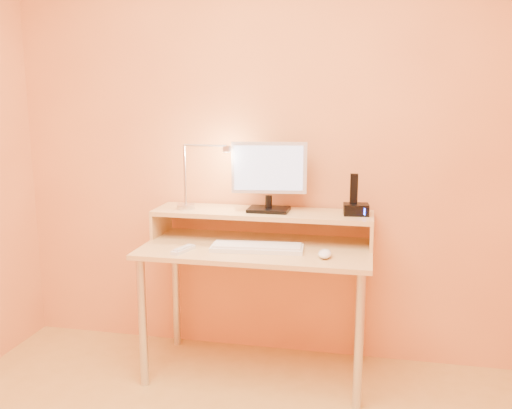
% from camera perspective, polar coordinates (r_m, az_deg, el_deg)
% --- Properties ---
extents(wall_back, '(3.00, 0.04, 2.50)m').
position_cam_1_polar(wall_back, '(3.14, 1.28, 6.58)').
color(wall_back, '#F69954').
rests_on(wall_back, floor).
extents(desk_leg_fl, '(0.04, 0.04, 0.69)m').
position_cam_1_polar(desk_leg_fl, '(2.98, -11.61, -11.85)').
color(desk_leg_fl, silver).
rests_on(desk_leg_fl, floor).
extents(desk_leg_fr, '(0.04, 0.04, 0.69)m').
position_cam_1_polar(desk_leg_fr, '(2.76, 10.55, -13.75)').
color(desk_leg_fr, silver).
rests_on(desk_leg_fr, floor).
extents(desk_leg_bl, '(0.04, 0.04, 0.69)m').
position_cam_1_polar(desk_leg_bl, '(3.41, -8.25, -8.73)').
color(desk_leg_bl, silver).
rests_on(desk_leg_bl, floor).
extents(desk_leg_br, '(0.04, 0.04, 0.69)m').
position_cam_1_polar(desk_leg_br, '(3.22, 10.79, -10.04)').
color(desk_leg_br, silver).
rests_on(desk_leg_br, floor).
extents(desk_lower, '(1.20, 0.60, 0.02)m').
position_cam_1_polar(desk_lower, '(2.92, 0.07, -4.57)').
color(desk_lower, tan).
rests_on(desk_lower, floor).
extents(shelf_riser_left, '(0.02, 0.30, 0.14)m').
position_cam_1_polar(shelf_riser_left, '(3.21, -9.76, -1.83)').
color(shelf_riser_left, tan).
rests_on(shelf_riser_left, desk_lower).
extents(shelf_riser_right, '(0.02, 0.30, 0.14)m').
position_cam_1_polar(shelf_riser_right, '(2.99, 11.84, -2.87)').
color(shelf_riser_right, tan).
rests_on(shelf_riser_right, desk_lower).
extents(desk_shelf, '(1.20, 0.30, 0.02)m').
position_cam_1_polar(desk_shelf, '(3.03, 0.65, -0.90)').
color(desk_shelf, tan).
rests_on(desk_shelf, desk_lower).
extents(monitor_foot, '(0.22, 0.16, 0.02)m').
position_cam_1_polar(monitor_foot, '(3.02, 1.31, -0.53)').
color(monitor_foot, black).
rests_on(monitor_foot, desk_shelf).
extents(monitor_neck, '(0.04, 0.04, 0.07)m').
position_cam_1_polar(monitor_neck, '(3.01, 1.31, 0.29)').
color(monitor_neck, black).
rests_on(monitor_neck, monitor_foot).
extents(monitor_panel, '(0.41, 0.09, 0.28)m').
position_cam_1_polar(monitor_panel, '(2.99, 1.36, 3.81)').
color(monitor_panel, silver).
rests_on(monitor_panel, monitor_neck).
extents(monitor_back, '(0.36, 0.06, 0.24)m').
position_cam_1_polar(monitor_back, '(3.01, 1.45, 3.87)').
color(monitor_back, black).
rests_on(monitor_back, monitor_panel).
extents(monitor_screen, '(0.37, 0.05, 0.24)m').
position_cam_1_polar(monitor_screen, '(2.97, 1.30, 3.77)').
color(monitor_screen, '#B0C7F8').
rests_on(monitor_screen, monitor_panel).
extents(lamp_base, '(0.10, 0.10, 0.02)m').
position_cam_1_polar(lamp_base, '(3.11, -7.26, -0.21)').
color(lamp_base, silver).
rests_on(lamp_base, desk_shelf).
extents(lamp_post, '(0.01, 0.01, 0.33)m').
position_cam_1_polar(lamp_post, '(3.08, -7.34, 3.03)').
color(lamp_post, silver).
rests_on(lamp_post, lamp_base).
extents(lamp_arm, '(0.24, 0.01, 0.01)m').
position_cam_1_polar(lamp_arm, '(3.02, -5.25, 6.08)').
color(lamp_arm, silver).
rests_on(lamp_arm, lamp_post).
extents(lamp_head, '(0.04, 0.04, 0.03)m').
position_cam_1_polar(lamp_head, '(2.99, -3.04, 5.77)').
color(lamp_head, silver).
rests_on(lamp_head, lamp_arm).
extents(lamp_bulb, '(0.03, 0.03, 0.00)m').
position_cam_1_polar(lamp_bulb, '(2.99, -3.03, 5.46)').
color(lamp_bulb, '#FFEAC6').
rests_on(lamp_bulb, lamp_head).
extents(phone_dock, '(0.14, 0.11, 0.06)m').
position_cam_1_polar(phone_dock, '(2.96, 10.27, -0.50)').
color(phone_dock, black).
rests_on(phone_dock, desk_shelf).
extents(phone_handset, '(0.04, 0.03, 0.16)m').
position_cam_1_polar(phone_handset, '(2.94, 10.06, 1.61)').
color(phone_handset, black).
rests_on(phone_handset, phone_dock).
extents(phone_led, '(0.01, 0.00, 0.04)m').
position_cam_1_polar(phone_led, '(2.91, 11.13, -0.73)').
color(phone_led, blue).
rests_on(phone_led, phone_dock).
extents(keyboard, '(0.48, 0.19, 0.02)m').
position_cam_1_polar(keyboard, '(2.84, 0.10, -4.53)').
color(keyboard, silver).
rests_on(keyboard, desk_lower).
extents(mouse, '(0.07, 0.12, 0.04)m').
position_cam_1_polar(mouse, '(2.74, 7.11, -5.06)').
color(mouse, white).
rests_on(mouse, desk_lower).
extents(remote_control, '(0.09, 0.17, 0.02)m').
position_cam_1_polar(remote_control, '(2.84, -7.49, -4.66)').
color(remote_control, silver).
rests_on(remote_control, desk_lower).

